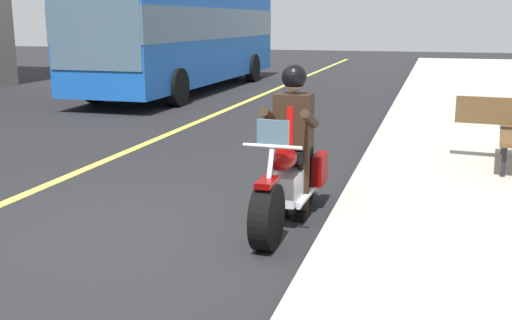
# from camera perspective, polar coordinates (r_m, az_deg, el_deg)

# --- Properties ---
(ground_plane) EXTENTS (80.00, 80.00, 0.00)m
(ground_plane) POSITION_cam_1_polar(r_m,az_deg,el_deg) (6.55, -12.12, -7.02)
(ground_plane) COLOR black
(motorcycle_main) EXTENTS (2.21, 0.60, 1.26)m
(motorcycle_main) POSITION_cam_1_polar(r_m,az_deg,el_deg) (6.72, 3.08, -2.19)
(motorcycle_main) COLOR black
(motorcycle_main) RESTS_ON ground_plane
(rider_main) EXTENTS (0.62, 0.55, 1.74)m
(rider_main) POSITION_cam_1_polar(r_m,az_deg,el_deg) (6.77, 3.51, 2.99)
(rider_main) COLOR black
(rider_main) RESTS_ON ground_plane
(bus_near) EXTENTS (11.05, 2.70, 3.30)m
(bus_near) POSITION_cam_1_polar(r_m,az_deg,el_deg) (19.72, -6.52, 11.95)
(bus_near) COLOR blue
(bus_near) RESTS_ON ground_plane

